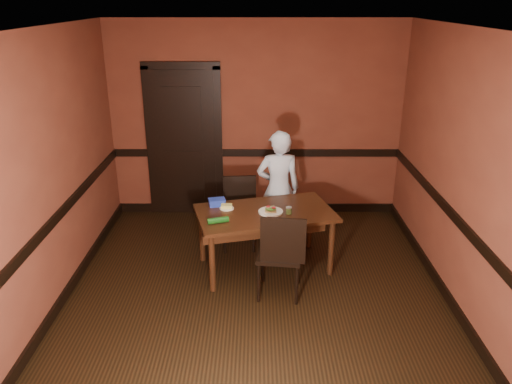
{
  "coord_description": "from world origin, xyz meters",
  "views": [
    {
      "loc": [
        0.01,
        -4.49,
        2.95
      ],
      "look_at": [
        0.0,
        0.35,
        1.05
      ],
      "focal_mm": 35.0,
      "sensor_mm": 36.0,
      "label": 1
    }
  ],
  "objects_px": {
    "chair_far": "(238,214)",
    "cheese_saucer": "(227,207)",
    "dining_table": "(265,240)",
    "food_tub": "(217,202)",
    "sandwich_plate": "(271,211)",
    "chair_near": "(279,252)",
    "person": "(278,189)",
    "sauce_jar": "(289,210)"
  },
  "relations": [
    {
      "from": "sandwich_plate",
      "to": "chair_near",
      "type": "bearing_deg",
      "value": -81.22
    },
    {
      "from": "chair_far",
      "to": "sandwich_plate",
      "type": "relative_size",
      "value": 3.19
    },
    {
      "from": "dining_table",
      "to": "cheese_saucer",
      "type": "bearing_deg",
      "value": 154.89
    },
    {
      "from": "person",
      "to": "chair_near",
      "type": "bearing_deg",
      "value": 83.04
    },
    {
      "from": "food_tub",
      "to": "chair_near",
      "type": "bearing_deg",
      "value": -59.33
    },
    {
      "from": "dining_table",
      "to": "sauce_jar",
      "type": "bearing_deg",
      "value": -28.24
    },
    {
      "from": "chair_far",
      "to": "dining_table",
      "type": "bearing_deg",
      "value": -63.18
    },
    {
      "from": "sandwich_plate",
      "to": "sauce_jar",
      "type": "xyz_separation_m",
      "value": [
        0.2,
        -0.03,
        0.02
      ]
    },
    {
      "from": "chair_near",
      "to": "sauce_jar",
      "type": "distance_m",
      "value": 0.56
    },
    {
      "from": "sauce_jar",
      "to": "food_tub",
      "type": "relative_size",
      "value": 0.37
    },
    {
      "from": "sandwich_plate",
      "to": "food_tub",
      "type": "bearing_deg",
      "value": 161.95
    },
    {
      "from": "sandwich_plate",
      "to": "food_tub",
      "type": "relative_size",
      "value": 1.28
    },
    {
      "from": "chair_far",
      "to": "person",
      "type": "distance_m",
      "value": 0.59
    },
    {
      "from": "chair_far",
      "to": "cheese_saucer",
      "type": "xyz_separation_m",
      "value": [
        -0.11,
        -0.44,
        0.29
      ]
    },
    {
      "from": "chair_near",
      "to": "chair_far",
      "type": "bearing_deg",
      "value": -59.72
    },
    {
      "from": "chair_near",
      "to": "person",
      "type": "height_order",
      "value": "person"
    },
    {
      "from": "cheese_saucer",
      "to": "dining_table",
      "type": "bearing_deg",
      "value": -10.35
    },
    {
      "from": "sandwich_plate",
      "to": "food_tub",
      "type": "xyz_separation_m",
      "value": [
        -0.61,
        0.2,
        0.02
      ]
    },
    {
      "from": "dining_table",
      "to": "chair_far",
      "type": "distance_m",
      "value": 0.62
    },
    {
      "from": "sandwich_plate",
      "to": "cheese_saucer",
      "type": "bearing_deg",
      "value": 167.72
    },
    {
      "from": "chair_near",
      "to": "dining_table",
      "type": "bearing_deg",
      "value": -68.67
    },
    {
      "from": "chair_near",
      "to": "sauce_jar",
      "type": "bearing_deg",
      "value": -97.39
    },
    {
      "from": "chair_far",
      "to": "sauce_jar",
      "type": "distance_m",
      "value": 0.88
    },
    {
      "from": "chair_far",
      "to": "cheese_saucer",
      "type": "distance_m",
      "value": 0.54
    },
    {
      "from": "person",
      "to": "food_tub",
      "type": "relative_size",
      "value": 6.85
    },
    {
      "from": "dining_table",
      "to": "person",
      "type": "bearing_deg",
      "value": 59.78
    },
    {
      "from": "sauce_jar",
      "to": "food_tub",
      "type": "bearing_deg",
      "value": 163.95
    },
    {
      "from": "chair_near",
      "to": "cheese_saucer",
      "type": "bearing_deg",
      "value": -40.36
    },
    {
      "from": "dining_table",
      "to": "food_tub",
      "type": "distance_m",
      "value": 0.7
    },
    {
      "from": "dining_table",
      "to": "person",
      "type": "height_order",
      "value": "person"
    },
    {
      "from": "chair_far",
      "to": "sandwich_plate",
      "type": "height_order",
      "value": "chair_far"
    },
    {
      "from": "dining_table",
      "to": "sauce_jar",
      "type": "xyz_separation_m",
      "value": [
        0.26,
        -0.06,
        0.39
      ]
    },
    {
      "from": "person",
      "to": "cheese_saucer",
      "type": "height_order",
      "value": "person"
    },
    {
      "from": "chair_near",
      "to": "sauce_jar",
      "type": "xyz_separation_m",
      "value": [
        0.12,
        0.48,
        0.27
      ]
    },
    {
      "from": "dining_table",
      "to": "cheese_saucer",
      "type": "height_order",
      "value": "cheese_saucer"
    },
    {
      "from": "dining_table",
      "to": "food_tub",
      "type": "bearing_deg",
      "value": 148.01
    },
    {
      "from": "dining_table",
      "to": "sauce_jar",
      "type": "height_order",
      "value": "sauce_jar"
    },
    {
      "from": "sandwich_plate",
      "to": "sauce_jar",
      "type": "height_order",
      "value": "sauce_jar"
    },
    {
      "from": "dining_table",
      "to": "sauce_jar",
      "type": "distance_m",
      "value": 0.48
    },
    {
      "from": "sandwich_plate",
      "to": "sauce_jar",
      "type": "relative_size",
      "value": 3.46
    },
    {
      "from": "dining_table",
      "to": "chair_far",
      "type": "relative_size",
      "value": 1.72
    },
    {
      "from": "sauce_jar",
      "to": "sandwich_plate",
      "type": "bearing_deg",
      "value": 170.35
    }
  ]
}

